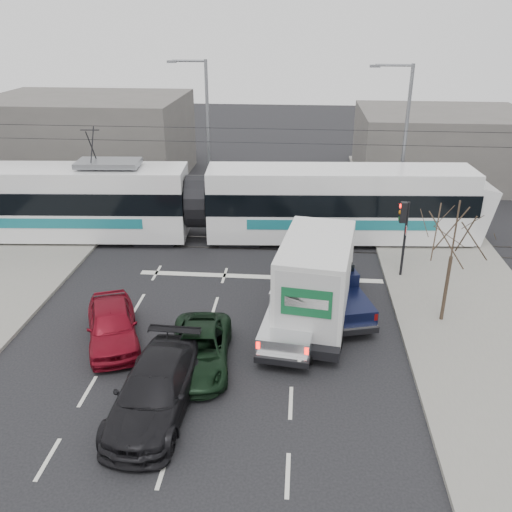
# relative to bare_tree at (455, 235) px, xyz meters

# --- Properties ---
(ground) EXTENTS (120.00, 120.00, 0.00)m
(ground) POSITION_rel_bare_tree_xyz_m (-7.60, -2.50, -3.79)
(ground) COLOR black
(ground) RESTS_ON ground
(sidewalk_right) EXTENTS (6.00, 60.00, 0.15)m
(sidewalk_right) POSITION_rel_bare_tree_xyz_m (1.40, -2.50, -3.72)
(sidewalk_right) COLOR gray
(sidewalk_right) RESTS_ON ground
(rails) EXTENTS (60.00, 1.60, 0.03)m
(rails) POSITION_rel_bare_tree_xyz_m (-7.60, 7.50, -3.78)
(rails) COLOR #33302D
(rails) RESTS_ON ground
(building_left) EXTENTS (14.00, 10.00, 6.00)m
(building_left) POSITION_rel_bare_tree_xyz_m (-21.60, 19.50, -0.79)
(building_left) COLOR #625D59
(building_left) RESTS_ON ground
(building_right) EXTENTS (12.00, 10.00, 5.00)m
(building_right) POSITION_rel_bare_tree_xyz_m (4.40, 21.50, -1.29)
(building_right) COLOR #625D59
(building_right) RESTS_ON ground
(bare_tree) EXTENTS (2.40, 2.40, 5.00)m
(bare_tree) POSITION_rel_bare_tree_xyz_m (0.00, 0.00, 0.00)
(bare_tree) COLOR #47382B
(bare_tree) RESTS_ON ground
(traffic_signal) EXTENTS (0.44, 0.44, 3.60)m
(traffic_signal) POSITION_rel_bare_tree_xyz_m (-1.13, 4.00, -1.05)
(traffic_signal) COLOR black
(traffic_signal) RESTS_ON ground
(street_lamp_near) EXTENTS (2.38, 0.25, 9.00)m
(street_lamp_near) POSITION_rel_bare_tree_xyz_m (-0.29, 11.50, 1.32)
(street_lamp_near) COLOR slate
(street_lamp_near) RESTS_ON ground
(street_lamp_far) EXTENTS (2.38, 0.25, 9.00)m
(street_lamp_far) POSITION_rel_bare_tree_xyz_m (-11.79, 13.50, 1.32)
(street_lamp_far) COLOR slate
(street_lamp_far) RESTS_ON ground
(catenary) EXTENTS (60.00, 0.20, 7.00)m
(catenary) POSITION_rel_bare_tree_xyz_m (-7.60, 7.50, 0.09)
(catenary) COLOR black
(catenary) RESTS_ON ground
(tram) EXTENTS (29.43, 5.00, 5.98)m
(tram) POSITION_rel_bare_tree_xyz_m (-11.41, 7.92, -1.67)
(tram) COLOR white
(tram) RESTS_ON ground
(silver_pickup) EXTENTS (2.58, 5.76, 2.02)m
(silver_pickup) POSITION_rel_bare_tree_xyz_m (-5.90, -1.03, -2.79)
(silver_pickup) COLOR black
(silver_pickup) RESTS_ON ground
(box_truck) EXTENTS (3.53, 7.61, 3.66)m
(box_truck) POSITION_rel_bare_tree_xyz_m (-5.05, -0.05, -1.98)
(box_truck) COLOR black
(box_truck) RESTS_ON ground
(navy_pickup) EXTENTS (2.98, 5.13, 2.04)m
(navy_pickup) POSITION_rel_bare_tree_xyz_m (-4.27, 0.67, -2.79)
(navy_pickup) COLOR black
(navy_pickup) RESTS_ON ground
(green_car) EXTENTS (2.49, 4.73, 1.27)m
(green_car) POSITION_rel_bare_tree_xyz_m (-9.17, -3.71, -3.16)
(green_car) COLOR black
(green_car) RESTS_ON ground
(red_car) EXTENTS (3.29, 4.81, 1.52)m
(red_car) POSITION_rel_bare_tree_xyz_m (-12.68, -2.52, -3.03)
(red_car) COLOR maroon
(red_car) RESTS_ON ground
(dark_car) EXTENTS (2.38, 5.43, 1.55)m
(dark_car) POSITION_rel_bare_tree_xyz_m (-10.09, -6.24, -3.02)
(dark_car) COLOR black
(dark_car) RESTS_ON ground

